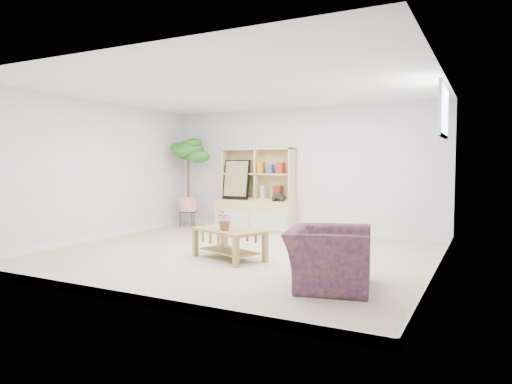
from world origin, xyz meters
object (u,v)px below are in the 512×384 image
at_px(storage_unit, 255,190).
at_px(armchair, 329,254).
at_px(floor_tree, 188,183).
at_px(coffee_table, 229,244).

distance_m(storage_unit, armchair, 4.25).
bearing_deg(floor_tree, coffee_table, -44.71).
height_order(storage_unit, floor_tree, floor_tree).
xyz_separation_m(storage_unit, coffee_table, (0.92, -2.57, -0.60)).
bearing_deg(storage_unit, armchair, -51.85).
bearing_deg(coffee_table, floor_tree, 157.96).
bearing_deg(coffee_table, armchair, -1.33).
relative_size(storage_unit, coffee_table, 1.59).
height_order(floor_tree, armchair, floor_tree).
height_order(coffee_table, floor_tree, floor_tree).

